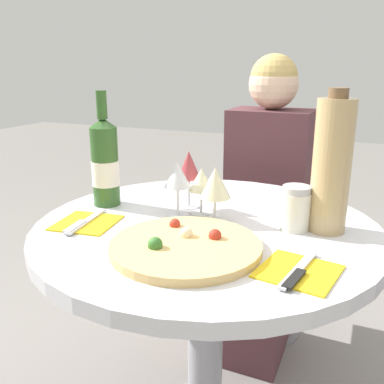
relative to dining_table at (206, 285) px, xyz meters
name	(u,v)px	position (x,y,z in m)	size (l,w,h in m)	color
dining_table	(206,285)	(0.00, 0.00, 0.00)	(0.91, 0.91, 0.75)	gray
chair_behind_diner	(269,233)	(0.00, 0.76, -0.13)	(0.39, 0.39, 0.88)	slate
seated_diner	(262,220)	(0.00, 0.62, -0.02)	(0.32, 0.45, 1.19)	#512D33
pizza_large	(185,246)	(0.02, -0.18, 0.19)	(0.34, 0.34, 0.04)	#DBB26B
wine_bottle	(105,163)	(-0.33, 0.03, 0.31)	(0.08, 0.08, 0.33)	#2D5623
tall_carafe	(332,166)	(0.29, 0.08, 0.35)	(0.09, 0.09, 0.35)	tan
sugar_shaker	(295,208)	(0.22, 0.05, 0.24)	(0.07, 0.07, 0.11)	silver
wine_glass_front_right	(215,183)	(0.01, 0.03, 0.29)	(0.08, 0.08, 0.15)	silver
wine_glass_back_left	(189,166)	(-0.10, 0.11, 0.31)	(0.07, 0.07, 0.17)	silver
wine_glass_center	(201,181)	(-0.04, 0.07, 0.28)	(0.07, 0.07, 0.13)	silver
wine_glass_front_left	(178,176)	(-0.10, 0.03, 0.30)	(0.07, 0.07, 0.15)	silver
place_setting_left	(86,223)	(-0.29, -0.13, 0.19)	(0.17, 0.19, 0.01)	gold
place_setting_right	(298,271)	(0.27, -0.19, 0.19)	(0.17, 0.19, 0.01)	gold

